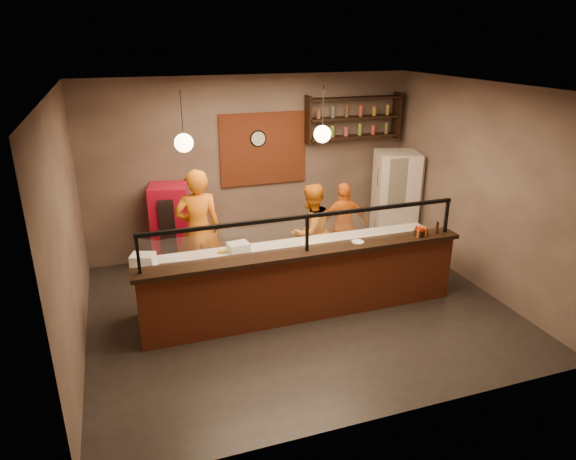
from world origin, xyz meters
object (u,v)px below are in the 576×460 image
object	(u,v)px
pepper_mill	(437,228)
wall_clock	(258,138)
cook_mid	(311,232)
pizza_dough	(317,245)
fridge	(395,199)
red_cooler	(171,226)
cook_right	(344,225)
condiment_caddy	(421,233)
cook_left	(198,230)

from	to	relation	value
pepper_mill	wall_clock	bearing A→B (deg)	125.21
cook_mid	pizza_dough	distance (m)	0.80
fridge	wall_clock	bearing A→B (deg)	-179.06
wall_clock	fridge	bearing A→B (deg)	-14.26
red_cooler	pepper_mill	size ratio (longest dim) A/B	7.93
cook_right	fridge	bearing A→B (deg)	-150.39
cook_right	red_cooler	distance (m)	2.98
fridge	pizza_dough	size ratio (longest dim) A/B	3.67
pizza_dough	red_cooler	bearing A→B (deg)	134.26
wall_clock	condiment_caddy	xyz separation A→B (m)	(1.68, -2.79, -0.99)
wall_clock	cook_left	bearing A→B (deg)	-137.08
wall_clock	cook_right	world-z (taller)	wall_clock
red_cooler	pizza_dough	bearing A→B (deg)	-33.41
cook_right	wall_clock	bearing A→B (deg)	-43.29
cook_left	cook_right	bearing A→B (deg)	-178.18
wall_clock	fridge	distance (m)	2.84
pizza_dough	condiment_caddy	size ratio (longest dim) A/B	2.98
red_cooler	pepper_mill	world-z (taller)	red_cooler
condiment_caddy	pepper_mill	bearing A→B (deg)	1.01
cook_left	condiment_caddy	bearing A→B (deg)	155.32
cook_right	condiment_caddy	distance (m)	1.64
wall_clock	cook_right	xyz separation A→B (m)	(1.15, -1.27, -1.35)
wall_clock	pepper_mill	size ratio (longest dim) A/B	1.62
fridge	red_cooler	bearing A→B (deg)	-169.26
pepper_mill	fridge	bearing A→B (deg)	75.95
fridge	condiment_caddy	world-z (taller)	fridge
condiment_caddy	cook_left	bearing A→B (deg)	153.08
fridge	condiment_caddy	bearing A→B (deg)	-95.64
cook_left	condiment_caddy	size ratio (longest dim) A/B	11.76
cook_mid	condiment_caddy	bearing A→B (deg)	111.89
pizza_dough	pepper_mill	distance (m)	1.80
cook_left	cook_right	xyz separation A→B (m)	(2.50, -0.02, -0.22)
cook_mid	cook_right	world-z (taller)	cook_mid
wall_clock	cook_mid	distance (m)	2.04
wall_clock	pepper_mill	distance (m)	3.53
pizza_dough	cook_left	bearing A→B (deg)	147.07
cook_left	pepper_mill	bearing A→B (deg)	157.39
wall_clock	condiment_caddy	world-z (taller)	wall_clock
fridge	pepper_mill	bearing A→B (deg)	-88.85
wall_clock	red_cooler	world-z (taller)	wall_clock
wall_clock	condiment_caddy	bearing A→B (deg)	-58.90
cook_left	pepper_mill	size ratio (longest dim) A/B	10.49
wall_clock	pizza_dough	size ratio (longest dim) A/B	0.61
cook_mid	cook_right	xyz separation A→B (m)	(0.71, 0.24, -0.05)
cook_right	condiment_caddy	size ratio (longest dim) A/B	9.10
wall_clock	condiment_caddy	distance (m)	3.40
cook_left	pepper_mill	distance (m)	3.65
red_cooler	condiment_caddy	distance (m)	4.19
pizza_dough	condiment_caddy	distance (m)	1.53
fridge	pizza_dough	xyz separation A→B (m)	(-2.25, -1.65, 0.00)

